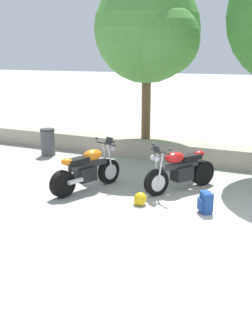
% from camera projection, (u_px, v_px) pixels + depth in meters
% --- Properties ---
extents(ground_plane, '(120.00, 120.00, 0.00)m').
position_uv_depth(ground_plane, '(212.00, 233.00, 7.44)').
color(ground_plane, '#A3A099').
extents(motorcycle_orange_near_left, '(0.93, 2.00, 1.18)m').
position_uv_depth(motorcycle_orange_near_left, '(88.00, 170.00, 9.69)').
color(motorcycle_orange_near_left, black).
rests_on(motorcycle_orange_near_left, ground).
extents(motorcycle_red_centre, '(1.23, 1.85, 1.18)m').
position_uv_depth(motorcycle_red_centre, '(180.00, 170.00, 9.67)').
color(motorcycle_red_centre, black).
rests_on(motorcycle_red_centre, ground).
extents(rider_backpack, '(0.34, 0.35, 0.47)m').
position_uv_depth(rider_backpack, '(206.00, 201.00, 8.33)').
color(rider_backpack, navy).
rests_on(rider_backpack, ground).
extents(rider_helmet, '(0.28, 0.28, 0.28)m').
position_uv_depth(rider_helmet, '(140.00, 199.00, 8.80)').
color(rider_helmet, yellow).
rests_on(rider_helmet, ground).
extents(leafy_tree_far_left, '(3.32, 3.16, 4.89)m').
position_uv_depth(leafy_tree_far_left, '(151.00, 32.00, 11.99)').
color(leafy_tree_far_left, brown).
rests_on(leafy_tree_far_left, stone_wall).
extents(trash_bin, '(0.46, 0.46, 0.86)m').
position_uv_depth(trash_bin, '(48.00, 142.00, 13.03)').
color(trash_bin, '#4C4C51').
rests_on(trash_bin, ground).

